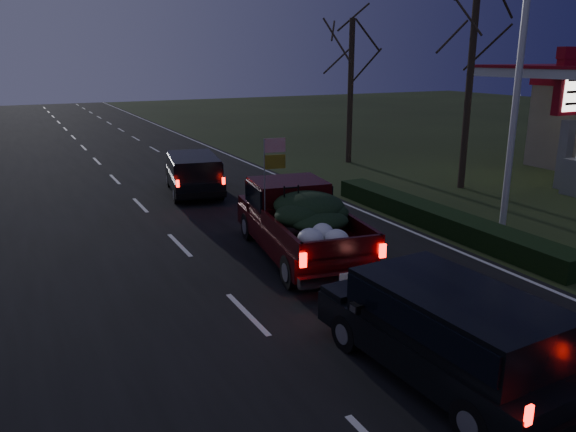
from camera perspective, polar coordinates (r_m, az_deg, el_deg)
name	(u,v)px	position (r m, az deg, el deg)	size (l,w,h in m)	color
ground	(247,314)	(11.98, -4.17, -9.95)	(120.00, 120.00, 0.00)	black
road_asphalt	(247,314)	(11.97, -4.17, -9.91)	(14.00, 120.00, 0.02)	black
hedge_row	(439,219)	(18.27, 15.08, -0.27)	(1.00, 10.00, 0.60)	black
light_pole	(522,47)	(18.11, 22.66, 15.58)	(0.50, 0.90, 9.16)	silver
gas_price_pylon	(573,95)	(25.09, 26.97, 10.91)	(2.00, 0.41, 5.57)	gray
bare_tree_mid	(474,26)	(23.76, 18.42, 17.87)	(3.60, 3.60, 8.50)	black
bare_tree_far	(351,56)	(28.60, 6.46, 15.83)	(3.60, 3.60, 7.00)	black
pickup_truck	(300,218)	(14.93, 1.20, -0.18)	(2.85, 5.74, 2.88)	#350709
lead_suv	(193,170)	(22.20, -9.59, 4.59)	(2.56, 4.60, 1.25)	black
rear_suv	(450,325)	(9.65, 16.16, -10.62)	(2.31, 4.73, 1.33)	black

